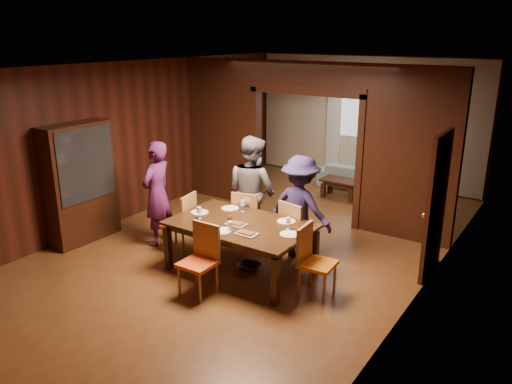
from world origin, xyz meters
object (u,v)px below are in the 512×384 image
Objects in this scene: chair_right at (318,262)px; person_purple at (157,194)px; chair_far_l at (249,218)px; chair_near at (198,261)px; chair_far_r at (298,230)px; chair_left at (179,222)px; dining_table at (241,247)px; hutch at (80,183)px; person_grey at (252,191)px; sofa at (361,177)px; coffee_table at (340,188)px; person_navy at (300,208)px.

person_purple is at bearing 84.85° from chair_right.
chair_near is (0.34, -1.71, 0.00)m from chair_far_l.
chair_far_r is (-0.76, 0.82, 0.00)m from chair_right.
chair_right is at bearing 77.76° from chair_left.
person_purple is at bearing 177.29° from dining_table.
chair_left is 1.92m from chair_far_r.
chair_far_l is (1.32, 0.74, -0.38)m from person_purple.
chair_near is at bearing -7.55° from hutch.
sofa is at bearing -81.67° from person_grey.
hutch is at bearing -70.58° from person_purple.
coffee_table is (0.19, 3.07, -0.72)m from person_grey.
chair_far_r is (1.76, 0.77, 0.00)m from chair_left.
chair_near is at bearing 113.95° from person_grey.
chair_far_l is at bearing 116.98° from dining_table.
sofa is 2.36× the size of coffee_table.
coffee_table is at bearing 17.15° from chair_right.
chair_near is at bearing 88.98° from chair_far_l.
person_grey reaches higher than chair_near.
hutch reaches higher than person_grey.
person_grey is 1.90m from chair_near.
person_purple is 1.07× the size of person_navy.
chair_left is 1.00× the size of chair_near.
chair_right is at bearing 6.90° from hutch.
chair_right is at bearing 144.02° from chair_far_r.
chair_far_l is at bearing 111.93° from person_grey.
chair_near is (-1.33, -0.88, 0.00)m from chair_right.
chair_far_l is 1.00× the size of chair_near.
chair_left is (-1.12, -4.79, 0.21)m from sofa.
sofa is 4.84m from dining_table.
chair_near is (-0.58, -1.70, 0.00)m from chair_far_r.
chair_right is 1.00× the size of chair_far_r.
chair_right reaches higher than coffee_table.
chair_right is at bearing 80.65° from person_purple.
person_navy is 1.91m from chair_near.
hutch is (-4.15, -0.50, 0.52)m from chair_right.
dining_table is at bearing 79.66° from person_purple.
person_navy is at bearing 72.87° from chair_near.
chair_right is (2.99, -0.09, -0.38)m from person_purple.
person_purple is 2.36m from person_navy.
person_purple is at bearing 45.69° from person_grey.
chair_far_r reaches higher than coffee_table.
hutch is at bearing 93.47° from chair_right.
person_grey is at bearing 100.79° from chair_near.
person_purple is 1.79× the size of chair_left.
dining_table is 0.93m from chair_far_l.
person_grey is at bearing 4.21° from chair_far_r.
dining_table is 0.89m from chair_near.
chair_near is at bearing 119.95° from chair_right.
dining_table is at bearing -86.48° from coffee_table.
person_purple is at bearing 16.85° from chair_far_l.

